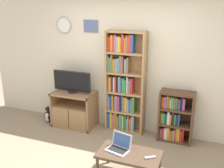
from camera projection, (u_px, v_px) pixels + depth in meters
name	position (u px, v px, depth m)	size (l,w,h in m)	color
wall_back	(125.00, 64.00, 4.95)	(6.11, 0.09, 2.60)	beige
tv_stand	(74.00, 109.00, 5.28)	(0.85, 0.50, 0.70)	#9E754C
television	(72.00, 82.00, 5.13)	(0.79, 0.18, 0.44)	black
bookshelf_tall	(123.00, 85.00, 4.92)	(0.74, 0.24, 1.94)	tan
bookshelf_short	(174.00, 117.00, 4.70)	(0.60, 0.32, 0.93)	brown
coffee_table	(129.00, 156.00, 3.72)	(0.89, 0.49, 0.38)	#4C3828
laptop	(119.00, 146.00, 3.78)	(0.36, 0.32, 0.23)	silver
remote_near_laptop	(150.00, 157.00, 3.58)	(0.16, 0.13, 0.02)	#99999E
penguin_figurine	(48.00, 115.00, 5.49)	(0.18, 0.17, 0.34)	black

